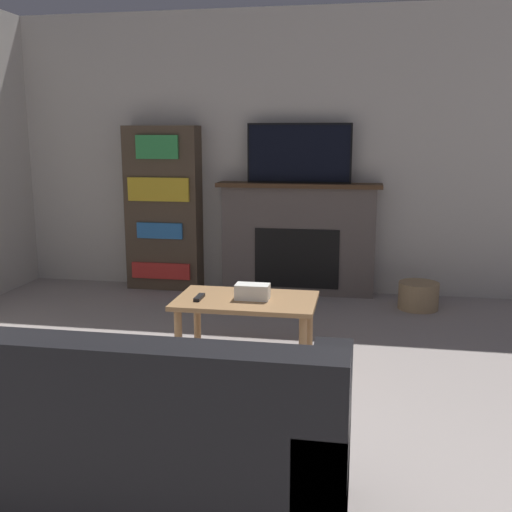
{
  "coord_description": "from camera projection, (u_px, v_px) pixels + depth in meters",
  "views": [
    {
      "loc": [
        0.7,
        -1.25,
        1.53
      ],
      "look_at": [
        -0.02,
        2.76,
        0.7
      ],
      "focal_mm": 42.0,
      "sensor_mm": 36.0,
      "label": 1
    }
  ],
  "objects": [
    {
      "name": "wall_back",
      "position": [
        291.0,
        154.0,
        5.8
      ],
      "size": [
        6.5,
        0.06,
        2.7
      ],
      "color": "beige",
      "rests_on": "ground_plane"
    },
    {
      "name": "fireplace",
      "position": [
        298.0,
        238.0,
        5.81
      ],
      "size": [
        1.57,
        0.28,
        1.08
      ],
      "color": "#605651",
      "rests_on": "ground_plane"
    },
    {
      "name": "tv",
      "position": [
        299.0,
        153.0,
        5.63
      ],
      "size": [
        0.99,
        0.03,
        0.56
      ],
      "color": "black",
      "rests_on": "fireplace"
    },
    {
      "name": "couch",
      "position": [
        90.0,
        463.0,
        2.28
      ],
      "size": [
        1.93,
        0.89,
        0.91
      ],
      "color": "black",
      "rests_on": "ground_plane"
    },
    {
      "name": "coffee_table",
      "position": [
        246.0,
        309.0,
        3.93
      ],
      "size": [
        0.92,
        0.56,
        0.48
      ],
      "color": "#A87A4C",
      "rests_on": "ground_plane"
    },
    {
      "name": "tissue_box",
      "position": [
        252.0,
        292.0,
        3.89
      ],
      "size": [
        0.22,
        0.12,
        0.1
      ],
      "color": "white",
      "rests_on": "coffee_table"
    },
    {
      "name": "remote_control",
      "position": [
        199.0,
        297.0,
        3.9
      ],
      "size": [
        0.04,
        0.15,
        0.02
      ],
      "color": "black",
      "rests_on": "coffee_table"
    },
    {
      "name": "bookshelf",
      "position": [
        164.0,
        208.0,
        5.97
      ],
      "size": [
        0.74,
        0.29,
        1.62
      ],
      "color": "#4C3D2D",
      "rests_on": "ground_plane"
    },
    {
      "name": "storage_basket",
      "position": [
        418.0,
        296.0,
        5.35
      ],
      "size": [
        0.35,
        0.35,
        0.24
      ],
      "color": "tan",
      "rests_on": "ground_plane"
    }
  ]
}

